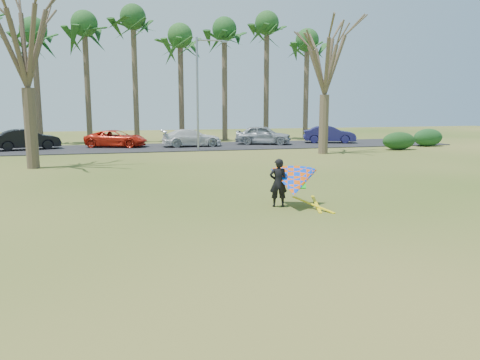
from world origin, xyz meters
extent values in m
plane|color=#254B10|center=(0.00, 0.00, 0.00)|extent=(100.00, 100.00, 0.00)
cube|color=black|center=(0.00, 25.00, 0.03)|extent=(46.00, 7.00, 0.06)
cylinder|color=#453729|center=(-10.00, 31.00, 4.50)|extent=(0.48, 0.48, 9.00)
ellipsoid|color=#1A4B1F|center=(-10.00, 31.00, 9.30)|extent=(4.84, 4.84, 3.08)
cylinder|color=#4E412F|center=(-6.00, 31.00, 4.85)|extent=(0.48, 0.48, 9.70)
ellipsoid|color=#194619|center=(-6.00, 31.00, 10.00)|extent=(4.84, 4.84, 3.08)
cylinder|color=brown|center=(-2.00, 31.00, 5.20)|extent=(0.48, 0.48, 10.40)
ellipsoid|color=#1A4217|center=(-2.00, 31.00, 10.70)|extent=(4.84, 4.84, 3.08)
cylinder|color=#46362A|center=(2.00, 31.00, 4.50)|extent=(0.48, 0.48, 9.00)
ellipsoid|color=#1D4D1B|center=(2.00, 31.00, 9.30)|extent=(4.84, 4.84, 3.08)
cylinder|color=#48382B|center=(6.00, 31.00, 4.85)|extent=(0.48, 0.48, 9.70)
ellipsoid|color=#194518|center=(6.00, 31.00, 10.00)|extent=(4.84, 4.84, 3.08)
cylinder|color=#46362A|center=(10.00, 31.00, 5.20)|extent=(0.48, 0.48, 10.40)
ellipsoid|color=#1C4619|center=(10.00, 31.00, 10.70)|extent=(4.84, 4.84, 3.08)
cylinder|color=brown|center=(14.00, 31.00, 4.50)|extent=(0.48, 0.48, 9.00)
ellipsoid|color=#19481D|center=(14.00, 31.00, 9.30)|extent=(4.84, 4.84, 3.08)
cylinder|color=#443529|center=(-8.00, 15.00, 2.10)|extent=(0.64, 0.64, 4.20)
cylinder|color=brown|center=(10.00, 18.00, 1.99)|extent=(0.64, 0.64, 3.99)
cylinder|color=gray|center=(2.00, 22.00, 4.00)|extent=(0.16, 0.16, 8.00)
cylinder|color=gray|center=(3.00, 22.00, 7.80)|extent=(2.00, 0.10, 0.10)
cube|color=gray|center=(4.00, 22.00, 7.75)|extent=(0.40, 0.18, 0.12)
ellipsoid|color=#143815|center=(16.57, 19.08, 0.66)|extent=(2.64, 1.20, 1.32)
ellipsoid|color=#163D1B|center=(20.48, 21.03, 0.70)|extent=(2.53, 1.19, 1.41)
imported|color=black|center=(-10.10, 25.44, 0.81)|extent=(4.79, 2.90, 1.49)
imported|color=red|center=(-3.76, 25.99, 0.71)|extent=(5.12, 3.52, 1.30)
imported|color=silver|center=(1.98, 25.00, 0.73)|extent=(4.71, 2.04, 1.35)
imported|color=#9399A0|center=(8.02, 25.50, 0.84)|extent=(4.91, 3.37, 1.55)
imported|color=#1D1B52|center=(13.97, 25.49, 0.79)|extent=(4.66, 2.91, 1.45)
imported|color=black|center=(1.53, 2.86, 0.81)|extent=(0.66, 0.50, 1.62)
cone|color=#043DDE|center=(1.98, 2.61, 0.85)|extent=(2.13, 2.39, 2.02)
cube|color=#0CBF19|center=(2.10, 2.53, 0.80)|extent=(0.62, 0.60, 0.24)
cube|color=yellow|center=(2.53, 2.26, 0.01)|extent=(0.85, 1.66, 0.28)
cube|color=yellow|center=(2.73, 2.46, 0.01)|extent=(0.56, 1.76, 0.22)
camera|label=1|loc=(-3.49, -11.58, 3.40)|focal=35.00mm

